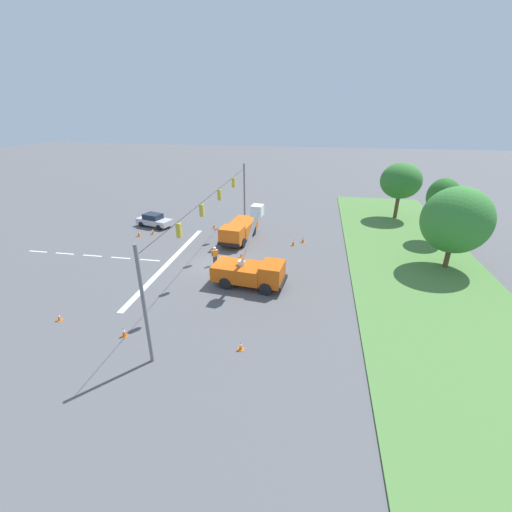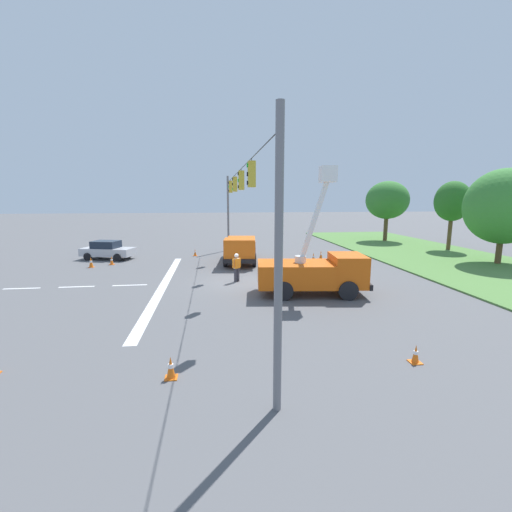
# 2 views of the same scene
# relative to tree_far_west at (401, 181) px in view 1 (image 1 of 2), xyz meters

# --- Properties ---
(ground_plane) EXTENTS (200.00, 200.00, 0.00)m
(ground_plane) POSITION_rel_tree_far_west_xyz_m (17.78, -18.87, -4.84)
(ground_plane) COLOR #565659
(grass_verge) EXTENTS (56.00, 12.00, 0.10)m
(grass_verge) POSITION_rel_tree_far_west_xyz_m (17.78, -0.87, -4.79)
(grass_verge) COLOR #517F3D
(grass_verge) RESTS_ON ground
(lane_markings) EXTENTS (17.60, 15.25, 0.01)m
(lane_markings) POSITION_rel_tree_far_west_xyz_m (17.78, -24.84, -4.84)
(lane_markings) COLOR silver
(lane_markings) RESTS_ON ground
(signal_gantry) EXTENTS (26.20, 0.33, 7.20)m
(signal_gantry) POSITION_rel_tree_far_west_xyz_m (17.84, -18.87, -0.26)
(signal_gantry) COLOR slate
(signal_gantry) RESTS_ON ground
(tree_far_west) EXTENTS (4.68, 4.96, 7.06)m
(tree_far_west) POSITION_rel_tree_far_west_xyz_m (0.00, 0.00, 0.00)
(tree_far_west) COLOR brown
(tree_far_west) RESTS_ON ground
(tree_west) EXTENTS (3.46, 3.21, 6.73)m
(tree_west) POSITION_rel_tree_far_west_xyz_m (7.62, 2.63, -0.06)
(tree_west) COLOR brown
(tree_west) RESTS_ON ground
(tree_centre) EXTENTS (5.34, 5.73, 7.35)m
(tree_centre) POSITION_rel_tree_far_west_xyz_m (14.71, 1.62, -0.35)
(tree_centre) COLOR brown
(tree_centre) RESTS_ON ground
(utility_truck_bucket_lift) EXTENTS (3.13, 6.05, 6.74)m
(utility_truck_bucket_lift) POSITION_rel_tree_far_west_xyz_m (20.97, -15.01, -3.51)
(utility_truck_bucket_lift) COLOR #D6560F
(utility_truck_bucket_lift) RESTS_ON ground
(utility_truck_support_near) EXTENTS (6.92, 3.09, 2.15)m
(utility_truck_support_near) POSITION_rel_tree_far_west_xyz_m (11.17, -18.19, -3.68)
(utility_truck_support_near) COLOR orange
(utility_truck_support_near) RESTS_ON ground
(sedan_silver) EXTENTS (2.87, 4.62, 1.56)m
(sedan_silver) POSITION_rel_tree_far_west_xyz_m (8.43, -29.26, -4.06)
(sedan_silver) COLOR #B7B7BC
(sedan_silver) RESTS_ON ground
(road_worker) EXTENTS (0.43, 0.55, 1.77)m
(road_worker) POSITION_rel_tree_far_west_xyz_m (17.66, -18.96, -3.85)
(road_worker) COLOR #383842
(road_worker) RESTS_ON ground
(traffic_cone_foreground_left) EXTENTS (0.36, 0.36, 0.73)m
(traffic_cone_foreground_left) POSITION_rel_tree_far_west_xyz_m (11.64, -12.26, -4.49)
(traffic_cone_foreground_left) COLOR orange
(traffic_cone_foreground_left) RESTS_ON ground
(traffic_cone_foreground_right) EXTENTS (0.36, 0.36, 0.58)m
(traffic_cone_foreground_right) POSITION_rel_tree_far_west_xyz_m (28.14, -26.90, -4.57)
(traffic_cone_foreground_right) COLOR orange
(traffic_cone_foreground_right) RESTS_ON ground
(traffic_cone_mid_left) EXTENTS (0.36, 0.36, 0.64)m
(traffic_cone_mid_left) POSITION_rel_tree_far_west_xyz_m (7.71, -22.00, -4.54)
(traffic_cone_mid_left) COLOR orange
(traffic_cone_mid_left) RESTS_ON ground
(traffic_cone_mid_right) EXTENTS (0.36, 0.36, 0.62)m
(traffic_cone_mid_right) POSITION_rel_tree_far_west_xyz_m (15.52, -16.98, -4.55)
(traffic_cone_mid_right) COLOR orange
(traffic_cone_mid_right) RESTS_ON ground
(traffic_cone_near_bucket) EXTENTS (0.36, 0.36, 0.59)m
(traffic_cone_near_bucket) POSITION_rel_tree_far_west_xyz_m (28.96, -14.09, -4.56)
(traffic_cone_near_bucket) COLOR orange
(traffic_cone_near_bucket) RESTS_ON ground
(traffic_cone_lane_edge_a) EXTENTS (0.36, 0.36, 0.66)m
(traffic_cone_lane_edge_a) POSITION_rel_tree_far_west_xyz_m (28.96, -21.64, -4.52)
(traffic_cone_lane_edge_a) COLOR orange
(traffic_cone_lane_edge_a) RESTS_ON ground
(traffic_cone_lane_edge_b) EXTENTS (0.36, 0.36, 0.78)m
(traffic_cone_lane_edge_b) POSITION_rel_tree_far_west_xyz_m (11.95, -29.46, -4.46)
(traffic_cone_lane_edge_b) COLOR orange
(traffic_cone_lane_edge_b) RESTS_ON ground
(traffic_cone_far_left) EXTENTS (0.36, 0.36, 0.72)m
(traffic_cone_far_left) POSITION_rel_tree_far_west_xyz_m (10.62, -11.30, -4.49)
(traffic_cone_far_left) COLOR orange
(traffic_cone_far_left) RESTS_ON ground
(traffic_cone_far_right) EXTENTS (0.36, 0.36, 0.69)m
(traffic_cone_far_right) POSITION_rel_tree_far_west_xyz_m (11.02, -28.25, -4.51)
(traffic_cone_far_right) COLOR orange
(traffic_cone_far_right) RESTS_ON ground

